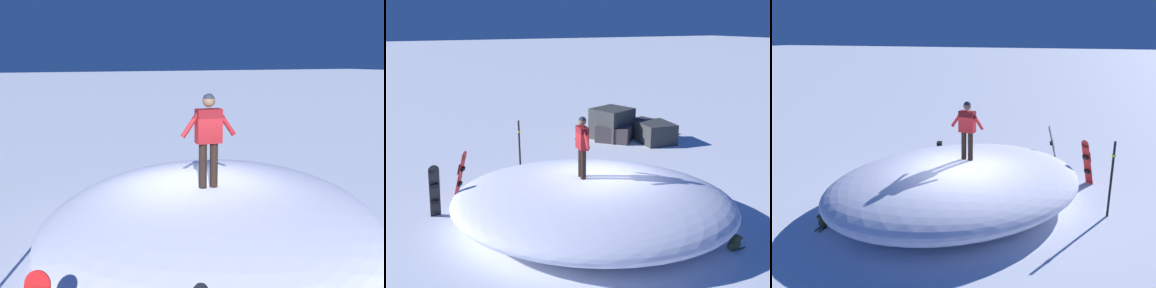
% 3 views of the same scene
% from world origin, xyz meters
% --- Properties ---
extents(ground, '(240.00, 240.00, 0.00)m').
position_xyz_m(ground, '(0.00, 0.00, 0.00)').
color(ground, white).
extents(snow_mound, '(9.03, 9.47, 1.29)m').
position_xyz_m(snow_mound, '(0.27, -0.50, 0.64)').
color(snow_mound, white).
rests_on(snow_mound, ground).
extents(snowboarder_standing, '(0.99, 0.27, 1.62)m').
position_xyz_m(snowboarder_standing, '(0.07, -0.69, 2.25)').
color(snowboarder_standing, black).
rests_on(snowboarder_standing, snow_mound).
extents(backpack_near, '(0.24, 0.49, 0.34)m').
position_xyz_m(backpack_near, '(2.95, 1.88, 0.18)').
color(backpack_near, '#383D23').
rests_on(backpack_near, ground).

